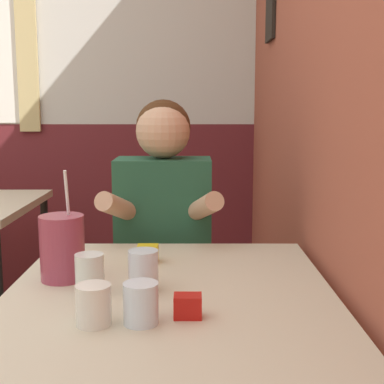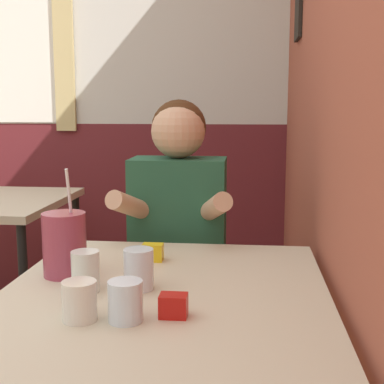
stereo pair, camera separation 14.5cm
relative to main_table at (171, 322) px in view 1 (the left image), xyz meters
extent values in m
cube|color=#9E4C38|center=(0.46, 0.85, 0.67)|extent=(0.06, 4.26, 2.70)
cube|color=black|center=(0.42, 1.32, 0.95)|extent=(0.02, 0.22, 0.25)
cube|color=maroon|center=(-0.81, 2.01, -0.13)|extent=(5.48, 0.06, 1.10)
cube|color=tan|center=(-0.91, 1.96, 0.87)|extent=(0.12, 0.02, 0.98)
cube|color=beige|center=(0.00, 0.00, 0.05)|extent=(0.81, 0.95, 0.04)
cylinder|color=black|center=(-0.36, 0.44, -0.32)|extent=(0.04, 0.04, 0.72)
cylinder|color=black|center=(0.36, 0.44, -0.32)|extent=(0.04, 0.04, 0.72)
cylinder|color=black|center=(-0.75, 0.88, -0.32)|extent=(0.04, 0.04, 0.72)
cylinder|color=black|center=(-0.75, 1.60, -0.32)|extent=(0.04, 0.04, 0.72)
cube|color=#235138|center=(-0.05, 0.65, -0.45)|extent=(0.31, 0.20, 0.48)
cube|color=#235138|center=(-0.05, 0.65, 0.06)|extent=(0.34, 0.20, 0.55)
sphere|color=#472814|center=(-0.05, 0.68, 0.45)|extent=(0.20, 0.20, 0.20)
sphere|color=tan|center=(-0.05, 0.65, 0.43)|extent=(0.19, 0.19, 0.19)
cylinder|color=tan|center=(-0.18, 0.51, 0.18)|extent=(0.14, 0.27, 0.15)
cylinder|color=tan|center=(0.09, 0.51, 0.18)|extent=(0.14, 0.27, 0.15)
cylinder|color=#99384C|center=(-0.28, 0.11, 0.16)|extent=(0.12, 0.12, 0.17)
cylinder|color=white|center=(-0.27, 0.11, 0.29)|extent=(0.01, 0.04, 0.14)
cylinder|color=silver|center=(-0.06, 0.02, 0.12)|extent=(0.07, 0.07, 0.10)
cylinder|color=silver|center=(-0.19, -0.01, 0.12)|extent=(0.07, 0.07, 0.10)
cylinder|color=silver|center=(-0.15, -0.19, 0.11)|extent=(0.07, 0.07, 0.09)
cylinder|color=silver|center=(-0.05, -0.18, 0.12)|extent=(0.07, 0.07, 0.09)
cube|color=#B7140F|center=(0.05, -0.15, 0.10)|extent=(0.06, 0.04, 0.05)
cube|color=yellow|center=(-0.07, 0.27, 0.10)|extent=(0.06, 0.04, 0.05)
camera|label=1|loc=(0.05, -1.24, 0.52)|focal=50.00mm
camera|label=2|loc=(0.20, -1.23, 0.52)|focal=50.00mm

